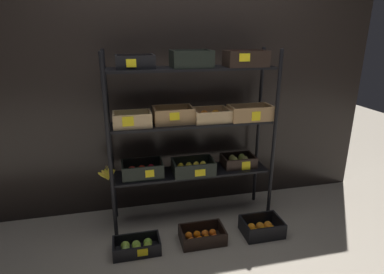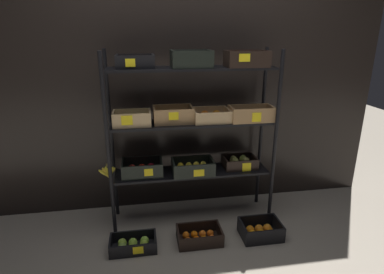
% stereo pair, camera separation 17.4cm
% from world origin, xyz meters
% --- Properties ---
extents(ground_plane, '(10.00, 10.00, 0.00)m').
position_xyz_m(ground_plane, '(0.00, 0.00, 0.00)').
color(ground_plane, gray).
extents(storefront_wall, '(3.81, 0.12, 2.72)m').
position_xyz_m(storefront_wall, '(0.00, 0.37, 1.36)').
color(storefront_wall, black).
rests_on(storefront_wall, ground_plane).
extents(display_rack, '(1.56, 0.37, 1.56)m').
position_xyz_m(display_rack, '(-0.00, -0.01, 0.95)').
color(display_rack, black).
rests_on(display_rack, ground_plane).
extents(crate_ground_apple_green, '(0.38, 0.22, 0.11)m').
position_xyz_m(crate_ground_apple_green, '(-0.55, -0.40, 0.04)').
color(crate_ground_apple_green, black).
rests_on(crate_ground_apple_green, ground_plane).
extents(crate_ground_tangerine, '(0.37, 0.24, 0.12)m').
position_xyz_m(crate_ground_tangerine, '(-0.00, -0.38, 0.04)').
color(crate_ground_tangerine, black).
rests_on(crate_ground_tangerine, ground_plane).
extents(crate_ground_orange, '(0.34, 0.25, 0.14)m').
position_xyz_m(crate_ground_orange, '(0.53, -0.40, 0.05)').
color(crate_ground_orange, black).
rests_on(crate_ground_orange, ground_plane).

